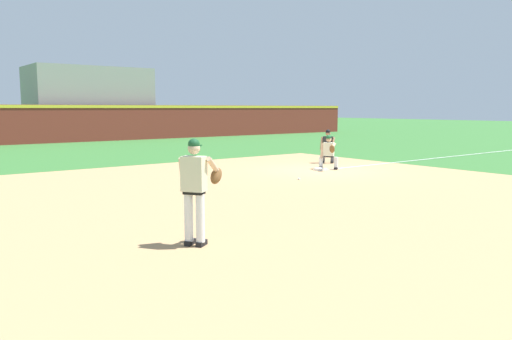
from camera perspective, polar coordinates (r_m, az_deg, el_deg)
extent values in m
plane|color=#336B2D|center=(19.21, 7.38, -0.05)|extent=(160.00, 160.00, 0.00)
cube|color=tan|center=(13.87, 2.92, -2.74)|extent=(18.00, 18.00, 0.01)
cube|color=white|center=(25.78, 20.71, 1.38)|extent=(16.74, 0.10, 0.00)
cube|color=white|center=(19.21, 7.38, 0.08)|extent=(0.38, 0.38, 0.09)
sphere|color=white|center=(16.62, 4.91, -1.00)|extent=(0.07, 0.07, 0.07)
cube|color=black|center=(8.85, -7.54, -8.19)|extent=(0.28, 0.24, 0.09)
cylinder|color=white|center=(8.71, -7.70, -5.36)|extent=(0.15, 0.15, 0.84)
cube|color=black|center=(8.76, -6.23, -8.33)|extent=(0.28, 0.24, 0.09)
cylinder|color=white|center=(8.62, -6.38, -5.48)|extent=(0.15, 0.15, 0.84)
cube|color=black|center=(8.58, -7.09, -2.55)|extent=(0.36, 0.39, 0.06)
cube|color=beige|center=(8.53, -7.12, -0.43)|extent=(0.42, 0.47, 0.60)
sphere|color=#DBB28E|center=(8.50, -7.11, 2.46)|extent=(0.21, 0.21, 0.21)
sphere|color=#194C28|center=(8.50, -7.12, 2.93)|extent=(0.20, 0.20, 0.20)
cube|color=#194C28|center=(8.58, -6.85, 2.80)|extent=(0.19, 0.20, 0.02)
cylinder|color=#DBB28E|center=(8.71, -8.39, -0.47)|extent=(0.21, 0.18, 0.59)
cylinder|color=#DBB28E|center=(8.69, -4.80, 0.35)|extent=(0.49, 0.37, 0.41)
ellipsoid|color=brown|center=(8.78, -4.57, -0.66)|extent=(0.36, 0.33, 0.34)
cube|color=black|center=(19.58, 9.11, 0.18)|extent=(0.28, 0.23, 0.09)
cylinder|color=white|center=(19.60, 9.15, 0.88)|extent=(0.15, 0.15, 0.40)
cube|color=black|center=(19.70, 7.40, 0.25)|extent=(0.28, 0.23, 0.09)
cylinder|color=white|center=(19.71, 7.43, 0.94)|extent=(0.15, 0.15, 0.40)
cube|color=black|center=(19.63, 8.30, 1.55)|extent=(0.35, 0.39, 0.06)
cube|color=beige|center=(19.61, 8.32, 2.36)|extent=(0.42, 0.47, 0.52)
sphere|color=tan|center=(19.56, 8.32, 3.50)|extent=(0.21, 0.21, 0.21)
sphere|color=#194C28|center=(19.55, 8.33, 3.70)|extent=(0.20, 0.20, 0.20)
cube|color=#194C28|center=(19.47, 8.27, 3.62)|extent=(0.18, 0.20, 0.02)
cylinder|color=tan|center=(19.14, 8.81, 2.68)|extent=(0.54, 0.39, 0.24)
cylinder|color=tan|center=(19.56, 7.54, 2.19)|extent=(0.25, 0.20, 0.58)
ellipsoid|color=brown|center=(18.94, 8.69, 2.40)|extent=(0.29, 0.29, 0.35)
cube|color=black|center=(21.79, 8.69, 0.88)|extent=(0.28, 0.24, 0.09)
cylinder|color=#515154|center=(21.80, 8.72, 1.64)|extent=(0.15, 0.15, 0.50)
cube|color=black|center=(21.85, 7.65, 0.92)|extent=(0.28, 0.24, 0.09)
cylinder|color=#515154|center=(21.86, 7.68, 1.67)|extent=(0.15, 0.15, 0.50)
cube|color=black|center=(21.81, 8.21, 2.36)|extent=(0.36, 0.39, 0.06)
cube|color=#232326|center=(21.79, 8.23, 3.12)|extent=(0.43, 0.47, 0.54)
sphere|color=#9E7051|center=(21.74, 8.24, 4.17)|extent=(0.21, 0.21, 0.21)
sphere|color=black|center=(21.74, 8.24, 4.35)|extent=(0.20, 0.20, 0.20)
cube|color=black|center=(21.65, 8.20, 4.28)|extent=(0.19, 0.20, 0.02)
cylinder|color=#9E7051|center=(21.60, 8.81, 2.99)|extent=(0.32, 0.26, 0.56)
cylinder|color=#9E7051|center=(21.69, 7.51, 3.03)|extent=(0.32, 0.26, 0.56)
cube|color=maroon|center=(37.99, -16.76, 5.17)|extent=(48.00, 0.50, 2.60)
cube|color=gold|center=(37.95, -16.82, 6.95)|extent=(48.00, 0.54, 0.20)
cube|color=gray|center=(41.10, -18.50, 7.22)|extent=(8.74, 5.05, 5.45)
cube|color=gray|center=(39.50, -17.68, 7.28)|extent=(8.34, 0.85, 0.06)
cube|color=#236038|center=(38.26, -22.82, 7.39)|extent=(0.47, 0.20, 0.44)
cube|color=#236038|center=(38.42, -21.94, 7.43)|extent=(0.47, 0.20, 0.44)
cube|color=#236038|center=(38.59, -21.06, 7.47)|extent=(0.47, 0.20, 0.44)
cube|color=#236038|center=(38.77, -20.18, 7.50)|extent=(0.47, 0.20, 0.44)
cube|color=#236038|center=(38.96, -19.32, 7.53)|extent=(0.47, 0.20, 0.44)
cube|color=#236038|center=(39.15, -18.46, 7.56)|extent=(0.47, 0.20, 0.44)
cube|color=#236038|center=(39.36, -17.62, 7.59)|extent=(0.47, 0.20, 0.44)
cube|color=#236038|center=(39.57, -16.78, 7.61)|extent=(0.47, 0.20, 0.44)
cube|color=#236038|center=(39.79, -15.95, 7.64)|extent=(0.47, 0.20, 0.44)
cube|color=#236038|center=(40.02, -15.13, 7.66)|extent=(0.47, 0.20, 0.44)
cube|color=#236038|center=(40.26, -14.32, 7.68)|extent=(0.47, 0.20, 0.44)
cube|color=#236038|center=(40.50, -13.52, 7.70)|extent=(0.47, 0.20, 0.44)
cube|color=#236038|center=(40.76, -12.73, 7.72)|extent=(0.47, 0.20, 0.44)
cube|color=gray|center=(40.31, -18.13, 8.03)|extent=(8.34, 0.85, 0.06)
cube|color=#236038|center=(39.09, -23.18, 8.16)|extent=(0.47, 0.20, 0.44)
cube|color=#236038|center=(39.25, -22.31, 8.20)|extent=(0.47, 0.20, 0.44)
cube|color=#236038|center=(39.42, -21.45, 8.23)|extent=(0.47, 0.20, 0.44)
cube|color=#236038|center=(39.59, -20.59, 8.26)|extent=(0.47, 0.20, 0.44)
cube|color=#236038|center=(39.78, -19.74, 8.29)|extent=(0.47, 0.20, 0.44)
cube|color=#236038|center=(39.97, -18.90, 8.32)|extent=(0.47, 0.20, 0.44)
cube|color=#236038|center=(40.17, -18.07, 8.34)|extent=(0.47, 0.20, 0.44)
cube|color=#236038|center=(40.38, -17.24, 8.36)|extent=(0.47, 0.20, 0.44)
cube|color=#236038|center=(40.59, -16.42, 8.38)|extent=(0.47, 0.20, 0.44)
cube|color=#236038|center=(40.82, -15.62, 8.40)|extent=(0.47, 0.20, 0.44)
cube|color=#236038|center=(41.05, -14.82, 8.42)|extent=(0.47, 0.20, 0.44)
cube|color=#236038|center=(41.29, -14.03, 8.43)|extent=(0.47, 0.20, 0.44)
cube|color=#236038|center=(41.54, -13.25, 8.45)|extent=(0.47, 0.20, 0.44)
cube|color=gray|center=(41.12, -18.56, 8.76)|extent=(8.34, 0.85, 0.06)
cube|color=#236038|center=(39.93, -23.53, 8.90)|extent=(0.47, 0.20, 0.44)
cube|color=#236038|center=(40.09, -22.67, 8.93)|extent=(0.47, 0.20, 0.44)
cube|color=#236038|center=(40.25, -21.82, 8.96)|extent=(0.47, 0.20, 0.44)
cube|color=#236038|center=(40.42, -20.98, 8.99)|extent=(0.47, 0.20, 0.44)
cube|color=#236038|center=(40.60, -20.15, 9.02)|extent=(0.47, 0.20, 0.44)
cube|color=#236038|center=(40.79, -19.32, 9.04)|extent=(0.47, 0.20, 0.44)
cube|color=#236038|center=(40.99, -18.50, 9.06)|extent=(0.47, 0.20, 0.44)
cube|color=#236038|center=(41.19, -17.69, 9.08)|extent=(0.47, 0.20, 0.44)
cube|color=#236038|center=(41.41, -16.88, 9.10)|extent=(0.47, 0.20, 0.44)
cube|color=#236038|center=(41.63, -16.09, 9.11)|extent=(0.47, 0.20, 0.44)
cube|color=#236038|center=(41.85, -15.30, 9.13)|extent=(0.47, 0.20, 0.44)
cube|color=#236038|center=(42.09, -14.52, 9.14)|extent=(0.47, 0.20, 0.44)
cube|color=#236038|center=(42.33, -13.75, 9.15)|extent=(0.47, 0.20, 0.44)
cube|color=gray|center=(41.95, -18.97, 9.45)|extent=(8.34, 0.85, 0.06)
cube|color=#236038|center=(40.79, -23.86, 9.61)|extent=(0.47, 0.20, 0.44)
cube|color=#236038|center=(40.94, -23.02, 9.64)|extent=(0.47, 0.20, 0.44)
cube|color=#236038|center=(41.10, -22.19, 9.67)|extent=(0.47, 0.20, 0.44)
cube|color=#236038|center=(41.26, -21.36, 9.69)|extent=(0.47, 0.20, 0.44)
cube|color=#236038|center=(41.44, -20.54, 9.71)|extent=(0.47, 0.20, 0.44)
cube|color=#236038|center=(41.62, -19.72, 9.73)|extent=(0.47, 0.20, 0.44)
cube|color=#236038|center=(41.82, -18.91, 9.75)|extent=(0.47, 0.20, 0.44)
cube|color=#236038|center=(42.02, -18.11, 9.77)|extent=(0.47, 0.20, 0.44)
cube|color=#236038|center=(42.23, -17.32, 9.78)|extent=(0.47, 0.20, 0.44)
cube|color=#236038|center=(42.44, -16.54, 9.80)|extent=(0.47, 0.20, 0.44)
cube|color=#236038|center=(42.67, -15.76, 9.81)|extent=(0.47, 0.20, 0.44)
cube|color=#236038|center=(42.90, -14.99, 9.82)|extent=(0.47, 0.20, 0.44)
cube|color=#236038|center=(43.14, -14.23, 9.82)|extent=(0.47, 0.20, 0.44)
cube|color=gray|center=(42.78, -19.37, 10.12)|extent=(8.34, 0.85, 0.06)
cube|color=#236038|center=(41.64, -24.18, 10.29)|extent=(0.47, 0.20, 0.44)
cube|color=#236038|center=(41.79, -23.36, 10.32)|extent=(0.47, 0.20, 0.44)
cube|color=#236038|center=(41.95, -22.53, 10.34)|extent=(0.47, 0.20, 0.44)
cube|color=#236038|center=(42.11, -21.72, 10.36)|extent=(0.47, 0.20, 0.44)
cube|color=#236038|center=(42.28, -20.91, 10.38)|extent=(0.47, 0.20, 0.44)
cube|color=#236038|center=(42.46, -20.11, 10.40)|extent=(0.47, 0.20, 0.44)
cube|color=#236038|center=(42.65, -19.32, 10.42)|extent=(0.47, 0.20, 0.44)
cube|color=#236038|center=(42.85, -18.53, 10.43)|extent=(0.47, 0.20, 0.44)
cube|color=#236038|center=(43.05, -17.75, 10.44)|extent=(0.47, 0.20, 0.44)
cube|color=#236038|center=(43.27, -16.97, 10.45)|extent=(0.47, 0.20, 0.44)
cube|color=#236038|center=(43.49, -16.21, 10.46)|extent=(0.47, 0.20, 0.44)
cube|color=#236038|center=(43.71, -15.45, 10.47)|extent=(0.47, 0.20, 0.44)
cube|color=#236038|center=(43.95, -14.70, 10.47)|extent=(0.47, 0.20, 0.44)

